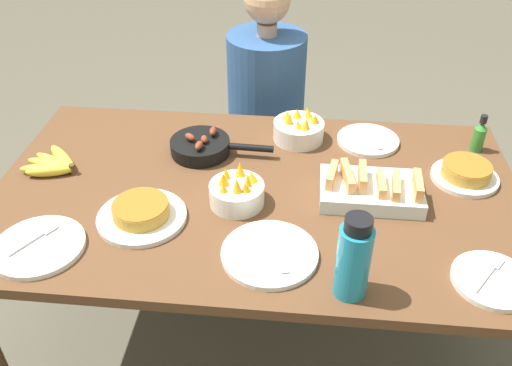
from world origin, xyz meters
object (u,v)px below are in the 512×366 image
object	(u,v)px
skillet	(202,146)
fruit_bowl_citrus	(299,129)
frittata_plate_side	(466,173)
person_figure	(266,133)
empty_plate_far_left	(39,246)
water_bottle	(354,259)
frittata_plate_center	(141,213)
banana_bunch	(54,165)
fruit_bowl_mango	(237,192)
empty_plate_near_front	(492,280)
melon_tray	(371,188)
empty_plate_mid_edge	(270,254)
empty_plate_far_right	(368,140)
hot_sauce_bottle	(479,135)

from	to	relation	value
skillet	fruit_bowl_citrus	size ratio (longest dim) A/B	1.99
frittata_plate_side	person_figure	distance (m)	0.98
empty_plate_far_left	water_bottle	size ratio (longest dim) A/B	1.06
frittata_plate_center	empty_plate_far_left	size ratio (longest dim) A/B	1.04
banana_bunch	frittata_plate_side	world-z (taller)	frittata_plate_side
person_figure	frittata_plate_side	bearing A→B (deg)	-41.12
frittata_plate_center	frittata_plate_side	xyz separation A→B (m)	(1.00, 0.31, 0.00)
fruit_bowl_mango	water_bottle	size ratio (longest dim) A/B	0.70
banana_bunch	empty_plate_near_front	size ratio (longest dim) A/B	0.94
melon_tray	frittata_plate_side	world-z (taller)	melon_tray
empty_plate_far_left	fruit_bowl_mango	size ratio (longest dim) A/B	1.51
empty_plate_far_left	fruit_bowl_citrus	size ratio (longest dim) A/B	1.40
empty_plate_near_front	person_figure	xyz separation A→B (m)	(-0.68, 1.09, -0.24)
banana_bunch	empty_plate_mid_edge	size ratio (longest dim) A/B	0.74
banana_bunch	melon_tray	size ratio (longest dim) A/B	0.63
melon_tray	water_bottle	bearing A→B (deg)	-101.11
banana_bunch	water_bottle	xyz separation A→B (m)	(0.97, -0.45, 0.10)
frittata_plate_center	empty_plate_far_left	distance (m)	0.30
fruit_bowl_mango	water_bottle	bearing A→B (deg)	-45.17
melon_tray	fruit_bowl_citrus	bearing A→B (deg)	125.90
skillet	water_bottle	size ratio (longest dim) A/B	1.50
frittata_plate_side	empty_plate_far_left	size ratio (longest dim) A/B	0.85
melon_tray	skillet	xyz separation A→B (m)	(-0.57, 0.20, -0.01)
empty_plate_far_right	fruit_bowl_mango	size ratio (longest dim) A/B	1.31
melon_tray	frittata_plate_center	size ratio (longest dim) A/B	1.18
empty_plate_mid_edge	banana_bunch	bearing A→B (deg)	155.46
hot_sauce_bottle	frittata_plate_center	bearing A→B (deg)	-155.36
banana_bunch	person_figure	xyz separation A→B (m)	(0.66, 0.70, -0.25)
empty_plate_near_front	water_bottle	distance (m)	0.39
person_figure	hot_sauce_bottle	bearing A→B (deg)	-28.62
empty_plate_mid_edge	hot_sauce_bottle	bearing A→B (deg)	41.79
melon_tray	frittata_plate_side	distance (m)	0.34
fruit_bowl_mango	hot_sauce_bottle	size ratio (longest dim) A/B	1.22
banana_bunch	fruit_bowl_mango	bearing A→B (deg)	-10.62
empty_plate_far_right	person_figure	distance (m)	0.63
water_bottle	fruit_bowl_mango	bearing A→B (deg)	134.83
empty_plate_far_left	empty_plate_far_right	distance (m)	1.16
empty_plate_far_left	fruit_bowl_mango	world-z (taller)	fruit_bowl_mango
skillet	empty_plate_mid_edge	distance (m)	0.57
empty_plate_far_right	empty_plate_near_front	bearing A→B (deg)	-67.54
skillet	frittata_plate_side	bearing A→B (deg)	-2.25
empty_plate_near_front	fruit_bowl_mango	world-z (taller)	fruit_bowl_mango
banana_bunch	empty_plate_far_right	xyz separation A→B (m)	(1.07, 0.28, -0.01)
frittata_plate_center	hot_sauce_bottle	distance (m)	1.19
skillet	empty_plate_mid_edge	world-z (taller)	skillet
skillet	empty_plate_far_right	bearing A→B (deg)	14.96
skillet	empty_plate_far_left	xyz separation A→B (m)	(-0.37, -0.53, -0.02)
empty_plate_far_left	person_figure	world-z (taller)	person_figure
banana_bunch	empty_plate_near_front	xyz separation A→B (m)	(1.35, -0.39, -0.01)
empty_plate_mid_edge	fruit_bowl_mango	xyz separation A→B (m)	(-0.12, 0.23, 0.04)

